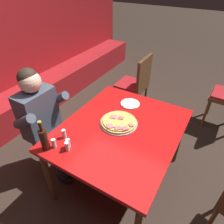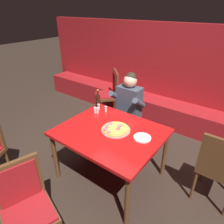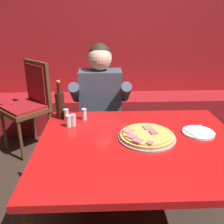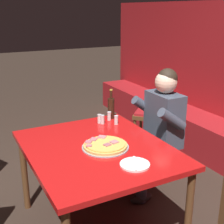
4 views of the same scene
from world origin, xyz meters
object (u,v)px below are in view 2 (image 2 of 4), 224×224
at_px(pizza, 116,129).
at_px(shaker_oregano, 95,110).
at_px(diner_seated_blue_shirt, 126,108).
at_px(dining_chair_far_right, 220,165).
at_px(shaker_parmesan, 106,109).
at_px(main_dining_table, 110,136).
at_px(beer_bottle, 98,101).
at_px(shaker_black_pepper, 99,107).
at_px(plate_white_paper, 142,138).
at_px(dining_chair_far_left, 25,204).
at_px(dining_chair_side_aisle, 110,91).
at_px(shaker_red_pepper_flakes, 97,111).

distance_m(pizza, shaker_oregano, 0.56).
relative_size(diner_seated_blue_shirt, dining_chair_far_right, 1.29).
bearing_deg(shaker_parmesan, main_dining_table, -45.07).
relative_size(beer_bottle, shaker_parmesan, 3.40).
xyz_separation_m(shaker_black_pepper, shaker_parmesan, (0.13, 0.01, 0.00)).
height_order(shaker_black_pepper, dining_chair_far_right, dining_chair_far_right).
relative_size(plate_white_paper, shaker_black_pepper, 2.44).
bearing_deg(main_dining_table, shaker_black_pepper, 143.96).
bearing_deg(dining_chair_far_left, plate_white_paper, 69.47).
bearing_deg(beer_bottle, dining_chair_side_aisle, 117.81).
relative_size(beer_bottle, shaker_red_pepper_flakes, 3.40).
bearing_deg(dining_chair_side_aisle, dining_chair_far_left, -69.12).
distance_m(shaker_oregano, dining_chair_far_left, 1.50).
height_order(pizza, dining_chair_far_left, dining_chair_far_left).
relative_size(shaker_parmesan, shaker_oregano, 1.00).
bearing_deg(dining_chair_side_aisle, beer_bottle, -62.19).
height_order(beer_bottle, shaker_black_pepper, beer_bottle).
relative_size(main_dining_table, shaker_parmesan, 14.84).
height_order(plate_white_paper, shaker_black_pepper, shaker_black_pepper).
bearing_deg(dining_chair_far_left, shaker_black_pepper, 105.19).
xyz_separation_m(plate_white_paper, shaker_red_pepper_flakes, (-0.84, 0.16, 0.03)).
bearing_deg(beer_bottle, shaker_red_pepper_flakes, -53.34).
xyz_separation_m(shaker_parmesan, shaker_oregano, (-0.10, -0.12, 0.00)).
bearing_deg(dining_chair_side_aisle, shaker_oregano, -62.56).
relative_size(plate_white_paper, shaker_oregano, 2.44).
height_order(shaker_parmesan, shaker_oregano, same).
relative_size(pizza, beer_bottle, 1.26).
relative_size(shaker_parmesan, dining_chair_far_left, 0.09).
relative_size(plate_white_paper, diner_seated_blue_shirt, 0.16).
bearing_deg(diner_seated_blue_shirt, dining_chair_far_right, -12.73).
height_order(shaker_red_pepper_flakes, shaker_oregano, same).
bearing_deg(shaker_red_pepper_flakes, dining_chair_far_left, -76.07).
height_order(diner_seated_blue_shirt, dining_chair_far_right, diner_seated_blue_shirt).
relative_size(beer_bottle, diner_seated_blue_shirt, 0.23).
distance_m(shaker_oregano, dining_chair_side_aisle, 1.28).
relative_size(main_dining_table, dining_chair_side_aisle, 1.25).
xyz_separation_m(diner_seated_blue_shirt, dining_chair_far_right, (1.49, -0.34, -0.13)).
distance_m(main_dining_table, dining_chair_far_left, 1.19).
relative_size(main_dining_table, dining_chair_far_left, 1.31).
distance_m(plate_white_paper, dining_chair_side_aisle, 1.94).
relative_size(shaker_black_pepper, dining_chair_far_left, 0.09).
xyz_separation_m(main_dining_table, dining_chair_far_left, (-0.08, -1.19, -0.13)).
relative_size(plate_white_paper, dining_chair_far_left, 0.22).
relative_size(shaker_parmesan, dining_chair_side_aisle, 0.08).
distance_m(plate_white_paper, dining_chair_far_right, 0.91).
bearing_deg(beer_bottle, shaker_black_pepper, -43.52).
xyz_separation_m(shaker_red_pepper_flakes, shaker_oregano, (-0.03, -0.02, 0.00)).
relative_size(main_dining_table, plate_white_paper, 6.08).
xyz_separation_m(diner_seated_blue_shirt, dining_chair_side_aisle, (-0.81, 0.62, -0.11)).
distance_m(shaker_parmesan, dining_chair_far_right, 1.62).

